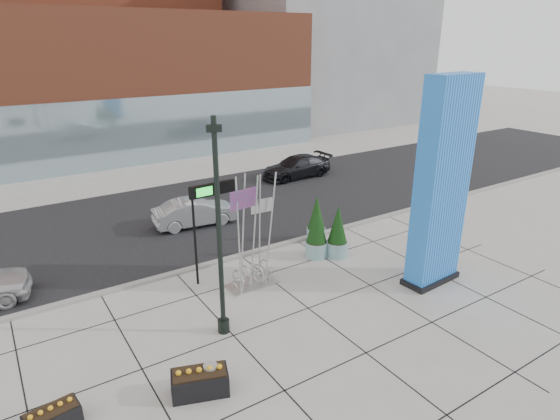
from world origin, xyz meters
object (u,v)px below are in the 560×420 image
blue_pylon (441,188)px  overhead_street_sign (209,199)px  lamp_post (220,252)px  public_art_sculpture (252,257)px  concrete_bollard (211,377)px  car_silver_mid (195,213)px

blue_pylon → overhead_street_sign: bearing=142.8°
blue_pylon → lamp_post: (-8.42, 1.37, -0.95)m
blue_pylon → public_art_sculpture: (-6.07, 3.56, -2.66)m
concrete_bollard → car_silver_mid: size_ratio=0.18×
public_art_sculpture → overhead_street_sign: size_ratio=1.13×
blue_pylon → concrete_bollard: 10.51m
concrete_bollard → overhead_street_sign: 6.94m
lamp_post → car_silver_mid: size_ratio=1.67×
blue_pylon → public_art_sculpture: size_ratio=1.77×
blue_pylon → lamp_post: 8.58m
car_silver_mid → overhead_street_sign: bearing=169.3°
blue_pylon → lamp_post: size_ratio=1.13×
lamp_post → car_silver_mid: (2.96, 9.12, -2.19)m
lamp_post → blue_pylon: bearing=-9.2°
public_art_sculpture → concrete_bollard: 5.87m
public_art_sculpture → overhead_street_sign: 2.77m
blue_pylon → overhead_street_sign: 8.63m
lamp_post → concrete_bollard: lamp_post is taller
blue_pylon → car_silver_mid: blue_pylon is taller
overhead_street_sign → concrete_bollard: bearing=-118.9°
blue_pylon → car_silver_mid: size_ratio=1.88×
blue_pylon → overhead_street_sign: size_ratio=2.00×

